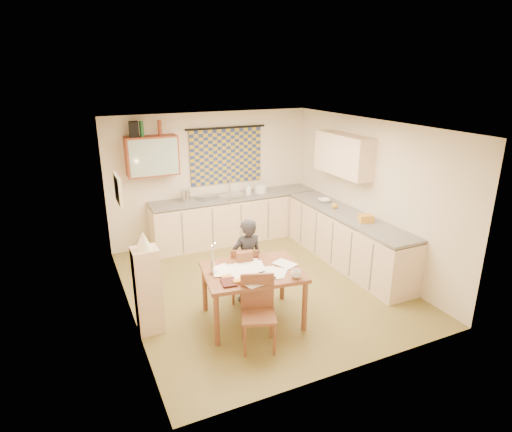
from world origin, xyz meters
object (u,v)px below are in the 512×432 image
stove (383,260)px  dining_table (253,295)px  chair_far (245,283)px  counter_right (347,239)px  counter_back (235,218)px  shelf_stand (148,291)px  person (247,260)px

stove → dining_table: stove is taller
chair_far → counter_right: bearing=-144.8°
counter_back → shelf_stand: size_ratio=2.85×
dining_table → shelf_stand: 1.37m
counter_right → dining_table: size_ratio=2.11×
chair_far → dining_table: bearing=101.3°
counter_back → stove: size_ratio=3.65×
counter_right → person: (-2.07, -0.43, 0.18)m
counter_right → stove: counter_right is taller
counter_right → chair_far: (-2.11, -0.42, -0.18)m
chair_far → person: 0.37m
stove → chair_far: bearing=166.5°
person → shelf_stand: bearing=7.4°
stove → person: (-2.07, 0.49, 0.18)m
chair_far → person: person is taller
counter_right → dining_table: counter_right is taller
dining_table → shelf_stand: size_ratio=1.21×
person → shelf_stand: 1.48m
person → dining_table: bearing=73.5°
counter_back → stove: bearing=-64.1°
person → shelf_stand: person is taller
shelf_stand → stove: bearing=-4.8°
dining_table → counter_back: bearing=80.8°
counter_back → counter_right: bearing=-53.8°
counter_back → person: bearing=-107.9°
person → shelf_stand: size_ratio=1.09×
dining_table → person: size_ratio=1.11×
stove → shelf_stand: size_ratio=0.78×
person → stove: bearing=166.5°
stove → shelf_stand: (-3.54, 0.30, 0.13)m
dining_table → person: bearing=82.0°
dining_table → person: (0.16, 0.53, 0.25)m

